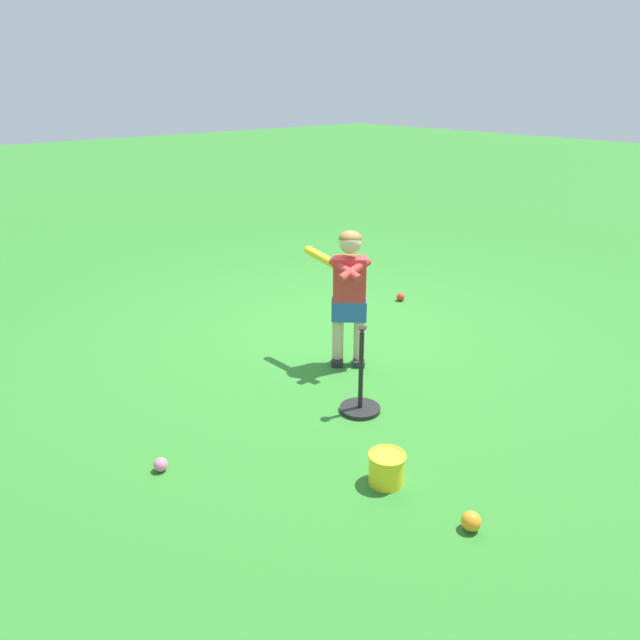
% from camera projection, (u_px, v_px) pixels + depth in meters
% --- Properties ---
extents(ground_plane, '(40.00, 40.00, 0.00)m').
position_uv_depth(ground_plane, '(338.00, 331.00, 5.62)').
color(ground_plane, '#2D7528').
extents(child_batter, '(0.63, 0.35, 1.08)m').
position_uv_depth(child_batter, '(348.00, 286.00, 4.75)').
color(child_batter, '#232328').
rests_on(child_batter, ground).
extents(play_ball_midfield, '(0.08, 0.08, 0.08)m').
position_uv_depth(play_ball_midfield, '(400.00, 297.00, 6.37)').
color(play_ball_midfield, red).
rests_on(play_ball_midfield, ground).
extents(play_ball_by_bucket, '(0.08, 0.08, 0.08)m').
position_uv_depth(play_ball_by_bucket, '(161.00, 465.00, 3.60)').
color(play_ball_by_bucket, pink).
rests_on(play_ball_by_bucket, ground).
extents(play_ball_center_lawn, '(0.10, 0.10, 0.10)m').
position_uv_depth(play_ball_center_lawn, '(471.00, 521.00, 3.13)').
color(play_ball_center_lawn, orange).
rests_on(play_ball_center_lawn, ground).
extents(batting_tee, '(0.28, 0.28, 0.62)m').
position_uv_depth(batting_tee, '(360.00, 397.00, 4.23)').
color(batting_tee, black).
rests_on(batting_tee, ground).
extents(toy_bucket, '(0.22, 0.22, 0.19)m').
position_uv_depth(toy_bucket, '(387.00, 468.00, 3.48)').
color(toy_bucket, yellow).
rests_on(toy_bucket, ground).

